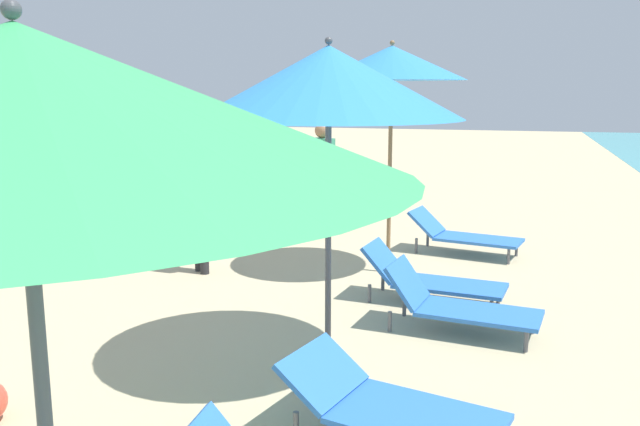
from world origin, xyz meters
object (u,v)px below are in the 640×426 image
object	(u,v)px
umbrella_third	(329,83)
umbrella_farthest	(392,63)
lounger_third_inland	(388,405)
lounger_farthest_inland	(430,278)
umbrella_second	(19,103)
lounger_third_shoreside	(457,304)
person_walking_far	(322,166)
person_walking_mid	(200,192)
lounger_farthest_shoreside	(463,234)

from	to	relation	value
umbrella_third	umbrella_farthest	xyz separation A→B (m)	(-0.07, 3.01, 0.25)
lounger_third_inland	lounger_farthest_inland	bearing A→B (deg)	106.09
umbrella_third	umbrella_farthest	world-z (taller)	umbrella_farthest
umbrella_farthest	umbrella_second	bearing A→B (deg)	-89.48
lounger_third_inland	umbrella_second	bearing A→B (deg)	-92.77
umbrella_farthest	lounger_farthest_inland	distance (m)	2.62
lounger_third_shoreside	lounger_farthest_inland	size ratio (longest dim) A/B	0.95
umbrella_third	lounger_third_shoreside	distance (m)	2.52
lounger_third_shoreside	umbrella_farthest	distance (m)	3.15
lounger_farthest_inland	person_walking_far	size ratio (longest dim) A/B	0.89
umbrella_third	person_walking_mid	xyz separation A→B (m)	(-2.31, 2.34, -1.30)
lounger_third_inland	person_walking_far	bearing A→B (deg)	124.13
umbrella_farthest	lounger_farthest_shoreside	xyz separation A→B (m)	(0.82, 1.21, -2.29)
umbrella_third	lounger_farthest_inland	size ratio (longest dim) A/B	1.72
umbrella_second	lounger_farthest_shoreside	distance (m)	7.86
person_walking_mid	person_walking_far	distance (m)	2.81
umbrella_farthest	lounger_farthest_shoreside	world-z (taller)	umbrella_farthest
umbrella_second	lounger_third_inland	size ratio (longest dim) A/B	1.64
lounger_farthest_inland	umbrella_second	bearing A→B (deg)	-89.93
lounger_farthest_inland	person_walking_mid	world-z (taller)	person_walking_mid
umbrella_second	lounger_farthest_inland	world-z (taller)	umbrella_second
umbrella_second	lounger_third_inland	world-z (taller)	umbrella_second
umbrella_second	person_walking_far	distance (m)	8.61
lounger_third_shoreside	lounger_farthest_shoreside	xyz separation A→B (m)	(-0.20, 3.10, 0.01)
lounger_third_shoreside	lounger_farthest_inland	bearing A→B (deg)	121.12
person_walking_mid	lounger_farthest_shoreside	bearing A→B (deg)	162.03
umbrella_third	lounger_third_inland	size ratio (longest dim) A/B	1.73
lounger_third_inland	lounger_farthest_shoreside	bearing A→B (deg)	103.38
umbrella_farthest	lounger_farthest_shoreside	distance (m)	2.72
umbrella_second	person_walking_far	size ratio (longest dim) A/B	1.45
umbrella_second	lounger_farthest_inland	size ratio (longest dim) A/B	1.63
lounger_farthest_inland	person_walking_far	xyz separation A→B (m)	(-2.11, 3.10, 0.80)
lounger_farthest_inland	lounger_third_shoreside	bearing A→B (deg)	-59.61
umbrella_second	lounger_farthest_shoreside	world-z (taller)	umbrella_second
lounger_farthest_shoreside	person_walking_mid	world-z (taller)	person_walking_mid
umbrella_farthest	umbrella_third	bearing A→B (deg)	-88.75
umbrella_third	lounger_third_shoreside	world-z (taller)	umbrella_third
lounger_third_shoreside	lounger_farthest_shoreside	size ratio (longest dim) A/B	0.92
lounger_farthest_shoreside	lounger_farthest_inland	distance (m)	2.29
lounger_third_shoreside	person_walking_far	world-z (taller)	person_walking_far
umbrella_second	lounger_farthest_inland	xyz separation A→B (m)	(0.60, 5.29, -1.96)
lounger_third_shoreside	person_walking_far	size ratio (longest dim) A/B	0.84
lounger_third_shoreside	lounger_farthest_inland	distance (m)	0.89
lounger_third_shoreside	person_walking_far	bearing A→B (deg)	129.51
lounger_third_inland	lounger_farthest_shoreside	distance (m)	5.24
lounger_farthest_shoreside	person_walking_mid	size ratio (longest dim) A/B	0.96
lounger_third_inland	umbrella_farthest	xyz separation A→B (m)	(-0.76, 4.03, 2.32)
umbrella_second	lounger_third_shoreside	bearing A→B (deg)	77.90
umbrella_third	lounger_third_inland	distance (m)	2.41
lounger_third_shoreside	umbrella_farthest	xyz separation A→B (m)	(-1.02, 1.89, 2.30)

